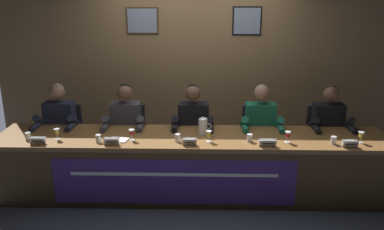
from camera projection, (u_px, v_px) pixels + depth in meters
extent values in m
plane|color=#383D4C|center=(192.00, 193.00, 4.85)|extent=(12.00, 12.00, 0.00)
cube|color=#937047|center=(194.00, 63.00, 5.81)|extent=(5.65, 0.12, 2.60)
cube|color=#4C3319|center=(142.00, 21.00, 5.59)|extent=(0.44, 0.02, 0.36)
cube|color=#8C99AD|center=(142.00, 21.00, 5.58)|extent=(0.40, 0.01, 0.32)
cube|color=black|center=(247.00, 21.00, 5.55)|extent=(0.40, 0.02, 0.39)
cube|color=#8C99AD|center=(247.00, 21.00, 5.54)|extent=(0.36, 0.01, 0.35)
cube|color=brown|center=(192.00, 138.00, 4.64)|extent=(4.45, 0.78, 0.05)
cube|color=#4C341B|center=(191.00, 181.00, 4.40)|extent=(4.39, 0.04, 0.67)
cube|color=#4C341B|center=(7.00, 165.00, 4.80)|extent=(0.08, 0.70, 0.67)
cube|color=#4C341B|center=(381.00, 169.00, 4.70)|extent=(0.08, 0.70, 0.67)
cube|color=#4C2D7A|center=(174.00, 182.00, 4.38)|extent=(2.61, 0.01, 0.52)
cube|color=white|center=(174.00, 175.00, 4.35)|extent=(2.22, 0.00, 0.04)
cylinder|color=black|center=(66.00, 172.00, 5.35)|extent=(0.44, 0.44, 0.02)
cylinder|color=black|center=(65.00, 158.00, 5.29)|extent=(0.05, 0.05, 0.39)
cube|color=#232328|center=(63.00, 142.00, 5.22)|extent=(0.44, 0.44, 0.03)
cube|color=#232328|center=(67.00, 120.00, 5.34)|extent=(0.40, 0.05, 0.44)
cylinder|color=black|center=(48.00, 169.00, 4.95)|extent=(0.10, 0.10, 0.45)
cylinder|color=black|center=(64.00, 169.00, 4.95)|extent=(0.10, 0.10, 0.45)
cylinder|color=black|center=(50.00, 143.00, 5.01)|extent=(0.13, 0.34, 0.13)
cylinder|color=black|center=(66.00, 144.00, 5.01)|extent=(0.13, 0.34, 0.13)
cube|color=#1E2338|center=(60.00, 121.00, 5.10)|extent=(0.36, 0.20, 0.48)
sphere|color=#8E664C|center=(57.00, 92.00, 4.97)|extent=(0.19, 0.19, 0.19)
sphere|color=gray|center=(57.00, 90.00, 4.98)|extent=(0.17, 0.17, 0.17)
cylinder|color=#1E2338|center=(40.00, 122.00, 5.01)|extent=(0.09, 0.30, 0.25)
cylinder|color=#1E2338|center=(74.00, 122.00, 5.00)|extent=(0.09, 0.30, 0.25)
cylinder|color=#1E2338|center=(35.00, 126.00, 4.85)|extent=(0.07, 0.24, 0.07)
cylinder|color=#1E2338|center=(70.00, 127.00, 4.84)|extent=(0.07, 0.24, 0.07)
cube|color=white|center=(37.00, 141.00, 4.37)|extent=(0.17, 0.03, 0.08)
cube|color=white|center=(38.00, 140.00, 4.40)|extent=(0.17, 0.03, 0.08)
cube|color=black|center=(37.00, 141.00, 4.36)|extent=(0.12, 0.01, 0.01)
cylinder|color=white|center=(58.00, 139.00, 4.53)|extent=(0.06, 0.06, 0.00)
cylinder|color=white|center=(57.00, 137.00, 4.52)|extent=(0.01, 0.01, 0.05)
cone|color=white|center=(57.00, 132.00, 4.50)|extent=(0.06, 0.06, 0.06)
cylinder|color=yellow|center=(57.00, 132.00, 4.50)|extent=(0.04, 0.04, 0.04)
cylinder|color=silver|center=(28.00, 136.00, 4.50)|extent=(0.06, 0.06, 0.08)
cylinder|color=silver|center=(28.00, 138.00, 4.51)|extent=(0.05, 0.05, 0.05)
cylinder|color=black|center=(129.00, 173.00, 5.33)|extent=(0.44, 0.44, 0.02)
cylinder|color=black|center=(129.00, 158.00, 5.27)|extent=(0.05, 0.05, 0.39)
cube|color=#232328|center=(128.00, 143.00, 5.20)|extent=(0.44, 0.44, 0.03)
cube|color=#232328|center=(130.00, 121.00, 5.32)|extent=(0.40, 0.05, 0.44)
cylinder|color=black|center=(115.00, 170.00, 4.93)|extent=(0.10, 0.10, 0.45)
cylinder|color=black|center=(132.00, 170.00, 4.93)|extent=(0.10, 0.10, 0.45)
cylinder|color=black|center=(117.00, 144.00, 4.99)|extent=(0.13, 0.34, 0.13)
cylinder|color=black|center=(133.00, 144.00, 4.99)|extent=(0.13, 0.34, 0.13)
cube|color=#38383D|center=(126.00, 121.00, 5.08)|extent=(0.36, 0.20, 0.48)
sphere|color=brown|center=(125.00, 92.00, 4.95)|extent=(0.19, 0.19, 0.19)
sphere|color=black|center=(125.00, 91.00, 4.96)|extent=(0.17, 0.17, 0.17)
cylinder|color=#38383D|center=(108.00, 122.00, 4.99)|extent=(0.09, 0.30, 0.25)
cylinder|color=#38383D|center=(142.00, 122.00, 4.98)|extent=(0.09, 0.30, 0.25)
cylinder|color=#38383D|center=(105.00, 127.00, 4.84)|extent=(0.07, 0.24, 0.07)
cylinder|color=#38383D|center=(140.00, 127.00, 4.83)|extent=(0.07, 0.24, 0.07)
cube|color=white|center=(111.00, 142.00, 4.35)|extent=(0.17, 0.03, 0.08)
cube|color=white|center=(112.00, 141.00, 4.38)|extent=(0.17, 0.03, 0.08)
cube|color=black|center=(111.00, 142.00, 4.34)|extent=(0.12, 0.01, 0.01)
cylinder|color=white|center=(132.00, 140.00, 4.51)|extent=(0.06, 0.06, 0.00)
cylinder|color=white|center=(132.00, 137.00, 4.50)|extent=(0.01, 0.01, 0.05)
cone|color=white|center=(132.00, 132.00, 4.48)|extent=(0.06, 0.06, 0.06)
cylinder|color=#B21E2D|center=(132.00, 133.00, 4.48)|extent=(0.04, 0.04, 0.04)
cylinder|color=silver|center=(98.00, 138.00, 4.44)|extent=(0.06, 0.06, 0.08)
cylinder|color=silver|center=(98.00, 140.00, 4.44)|extent=(0.05, 0.05, 0.05)
cylinder|color=black|center=(193.00, 174.00, 5.31)|extent=(0.44, 0.44, 0.02)
cylinder|color=black|center=(193.00, 159.00, 5.25)|extent=(0.05, 0.05, 0.39)
cube|color=#232328|center=(193.00, 144.00, 5.18)|extent=(0.44, 0.44, 0.03)
cube|color=#232328|center=(193.00, 121.00, 5.30)|extent=(0.40, 0.05, 0.44)
cylinder|color=black|center=(184.00, 170.00, 4.91)|extent=(0.10, 0.10, 0.45)
cylinder|color=black|center=(201.00, 171.00, 4.91)|extent=(0.10, 0.10, 0.45)
cylinder|color=black|center=(184.00, 145.00, 4.97)|extent=(0.13, 0.34, 0.13)
cylinder|color=black|center=(201.00, 145.00, 4.97)|extent=(0.13, 0.34, 0.13)
cube|color=black|center=(193.00, 122.00, 5.06)|extent=(0.36, 0.20, 0.48)
sphere|color=brown|center=(193.00, 93.00, 4.93)|extent=(0.19, 0.19, 0.19)
sphere|color=black|center=(193.00, 91.00, 4.94)|extent=(0.17, 0.17, 0.17)
cylinder|color=black|center=(176.00, 123.00, 4.97)|extent=(0.09, 0.30, 0.25)
cylinder|color=black|center=(210.00, 123.00, 4.96)|extent=(0.09, 0.30, 0.25)
cylinder|color=black|center=(175.00, 128.00, 4.82)|extent=(0.07, 0.24, 0.07)
cylinder|color=black|center=(210.00, 128.00, 4.81)|extent=(0.07, 0.24, 0.07)
cube|color=white|center=(189.00, 142.00, 4.33)|extent=(0.15, 0.03, 0.08)
cube|color=white|center=(190.00, 141.00, 4.37)|extent=(0.15, 0.03, 0.08)
cube|color=black|center=(189.00, 142.00, 4.33)|extent=(0.11, 0.01, 0.01)
cylinder|color=white|center=(209.00, 141.00, 4.47)|extent=(0.06, 0.06, 0.00)
cylinder|color=white|center=(209.00, 139.00, 4.46)|extent=(0.01, 0.01, 0.05)
cone|color=white|center=(209.00, 134.00, 4.44)|extent=(0.06, 0.06, 0.06)
cylinder|color=yellow|center=(209.00, 134.00, 4.44)|extent=(0.04, 0.04, 0.04)
cylinder|color=silver|center=(178.00, 138.00, 4.46)|extent=(0.06, 0.06, 0.08)
cylinder|color=silver|center=(178.00, 139.00, 4.46)|extent=(0.05, 0.05, 0.05)
cylinder|color=black|center=(257.00, 174.00, 5.29)|extent=(0.44, 0.44, 0.02)
cylinder|color=black|center=(258.00, 160.00, 5.23)|extent=(0.05, 0.05, 0.39)
cube|color=#232328|center=(258.00, 144.00, 5.16)|extent=(0.44, 0.44, 0.03)
cube|color=#232328|center=(257.00, 122.00, 5.28)|extent=(0.40, 0.05, 0.44)
cylinder|color=black|center=(253.00, 171.00, 4.89)|extent=(0.10, 0.10, 0.45)
cylinder|color=black|center=(270.00, 171.00, 4.89)|extent=(0.10, 0.10, 0.45)
cylinder|color=black|center=(253.00, 145.00, 4.95)|extent=(0.13, 0.34, 0.13)
cylinder|color=black|center=(269.00, 145.00, 4.95)|extent=(0.13, 0.34, 0.13)
cube|color=#196047|center=(260.00, 122.00, 5.04)|extent=(0.36, 0.20, 0.48)
sphere|color=#8E664C|center=(262.00, 93.00, 4.91)|extent=(0.19, 0.19, 0.19)
sphere|color=gray|center=(262.00, 92.00, 4.92)|extent=(0.17, 0.17, 0.17)
cylinder|color=#196047|center=(244.00, 123.00, 4.95)|extent=(0.09, 0.30, 0.25)
cylinder|color=#196047|center=(279.00, 123.00, 4.94)|extent=(0.09, 0.30, 0.25)
cylinder|color=#196047|center=(245.00, 128.00, 4.80)|extent=(0.07, 0.24, 0.07)
cylinder|color=#196047|center=(281.00, 128.00, 4.79)|extent=(0.07, 0.24, 0.07)
cube|color=white|center=(268.00, 143.00, 4.30)|extent=(0.18, 0.03, 0.08)
cube|color=white|center=(267.00, 142.00, 4.33)|extent=(0.18, 0.03, 0.08)
cube|color=black|center=(268.00, 144.00, 4.30)|extent=(0.13, 0.01, 0.01)
cylinder|color=white|center=(287.00, 142.00, 4.44)|extent=(0.06, 0.06, 0.00)
cylinder|color=white|center=(287.00, 140.00, 4.43)|extent=(0.01, 0.01, 0.05)
cone|color=white|center=(288.00, 134.00, 4.42)|extent=(0.06, 0.06, 0.06)
cylinder|color=#B21E2D|center=(288.00, 135.00, 4.42)|extent=(0.04, 0.04, 0.04)
cylinder|color=silver|center=(250.00, 138.00, 4.45)|extent=(0.06, 0.06, 0.08)
cylinder|color=silver|center=(250.00, 139.00, 4.46)|extent=(0.05, 0.05, 0.05)
cylinder|color=black|center=(321.00, 175.00, 5.27)|extent=(0.44, 0.44, 0.02)
cylinder|color=black|center=(323.00, 160.00, 5.21)|extent=(0.05, 0.05, 0.39)
cube|color=#232328|center=(325.00, 145.00, 5.14)|extent=(0.44, 0.44, 0.03)
cube|color=#232328|center=(322.00, 122.00, 5.26)|extent=(0.40, 0.05, 0.44)
cylinder|color=black|center=(323.00, 172.00, 4.88)|extent=(0.10, 0.10, 0.45)
cylinder|color=black|center=(340.00, 172.00, 4.87)|extent=(0.10, 0.10, 0.45)
cylinder|color=black|center=(321.00, 146.00, 4.94)|extent=(0.13, 0.34, 0.13)
cylinder|color=black|center=(338.00, 146.00, 4.93)|extent=(0.13, 0.34, 0.13)
cube|color=black|center=(328.00, 123.00, 5.02)|extent=(0.36, 0.20, 0.48)
sphere|color=brown|center=(331.00, 94.00, 4.89)|extent=(0.19, 0.19, 0.19)
sphere|color=#331E0F|center=(331.00, 92.00, 4.90)|extent=(0.17, 0.17, 0.17)
cylinder|color=black|center=(313.00, 124.00, 4.93)|extent=(0.09, 0.30, 0.25)
cylinder|color=black|center=(348.00, 124.00, 4.92)|extent=(0.09, 0.30, 0.25)
cylinder|color=black|center=(316.00, 129.00, 4.78)|extent=(0.07, 0.24, 0.07)
cylinder|color=black|center=(352.00, 129.00, 4.77)|extent=(0.07, 0.24, 0.07)
cube|color=white|center=(351.00, 144.00, 4.28)|extent=(0.16, 0.03, 0.08)
cube|color=white|center=(350.00, 143.00, 4.31)|extent=(0.16, 0.03, 0.08)
cube|color=black|center=(351.00, 144.00, 4.28)|extent=(0.11, 0.01, 0.01)
cylinder|color=white|center=(360.00, 143.00, 4.43)|extent=(0.06, 0.06, 0.00)
cylinder|color=white|center=(360.00, 140.00, 4.42)|extent=(0.01, 0.01, 0.05)
cone|color=white|center=(361.00, 135.00, 4.40)|extent=(0.06, 0.06, 0.06)
cylinder|color=yellow|center=(361.00, 135.00, 4.40)|extent=(0.04, 0.04, 0.04)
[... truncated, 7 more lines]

